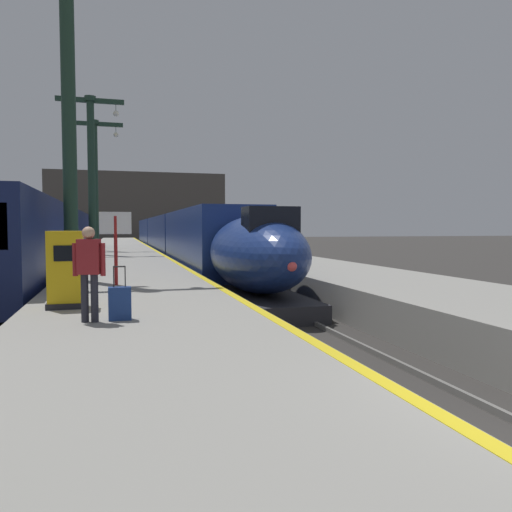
{
  "coord_description": "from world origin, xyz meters",
  "views": [
    {
      "loc": [
        -4.54,
        -3.87,
        2.73
      ],
      "look_at": [
        -0.18,
        11.71,
        1.8
      ],
      "focal_mm": 35.27,
      "sensor_mm": 36.0,
      "label": 1
    }
  ],
  "objects_px": {
    "station_column_mid": "(68,87)",
    "station_column_far": "(91,160)",
    "highspeed_train_main": "(174,237)",
    "departure_info_board": "(116,233)",
    "ticket_machine_yellow": "(66,272)",
    "regional_train_adjacent": "(51,238)",
    "passenger_near_edge": "(89,266)",
    "station_column_distant": "(95,173)",
    "rolling_suitcase": "(120,303)"
  },
  "relations": [
    {
      "from": "station_column_distant",
      "to": "highspeed_train_main",
      "type": "bearing_deg",
      "value": 22.82
    },
    {
      "from": "regional_train_adjacent",
      "to": "departure_info_board",
      "type": "relative_size",
      "value": 17.26
    },
    {
      "from": "highspeed_train_main",
      "to": "passenger_near_edge",
      "type": "xyz_separation_m",
      "value": [
        -5.0,
        -31.2,
        0.09
      ]
    },
    {
      "from": "station_column_far",
      "to": "regional_train_adjacent",
      "type": "bearing_deg",
      "value": -144.16
    },
    {
      "from": "regional_train_adjacent",
      "to": "station_column_mid",
      "type": "xyz_separation_m",
      "value": [
        2.2,
        -13.95,
        4.98
      ]
    },
    {
      "from": "passenger_near_edge",
      "to": "ticket_machine_yellow",
      "type": "relative_size",
      "value": 1.06
    },
    {
      "from": "highspeed_train_main",
      "to": "station_column_distant",
      "type": "xyz_separation_m",
      "value": [
        -5.9,
        -2.48,
        4.68
      ]
    },
    {
      "from": "station_column_mid",
      "to": "passenger_near_edge",
      "type": "relative_size",
      "value": 6.04
    },
    {
      "from": "station_column_far",
      "to": "departure_info_board",
      "type": "distance_m",
      "value": 18.04
    },
    {
      "from": "highspeed_train_main",
      "to": "rolling_suitcase",
      "type": "distance_m",
      "value": 31.47
    },
    {
      "from": "rolling_suitcase",
      "to": "ticket_machine_yellow",
      "type": "xyz_separation_m",
      "value": [
        -1.06,
        1.75,
        0.44
      ]
    },
    {
      "from": "regional_train_adjacent",
      "to": "departure_info_board",
      "type": "height_order",
      "value": "regional_train_adjacent"
    },
    {
      "from": "regional_train_adjacent",
      "to": "rolling_suitcase",
      "type": "bearing_deg",
      "value": -80.51
    },
    {
      "from": "highspeed_train_main",
      "to": "station_column_far",
      "type": "xyz_separation_m",
      "value": [
        -5.9,
        -7.92,
        4.86
      ]
    },
    {
      "from": "passenger_near_edge",
      "to": "departure_info_board",
      "type": "xyz_separation_m",
      "value": [
        0.46,
        5.8,
        0.52
      ]
    },
    {
      "from": "station_column_far",
      "to": "station_column_distant",
      "type": "distance_m",
      "value": 5.44
    },
    {
      "from": "passenger_near_edge",
      "to": "highspeed_train_main",
      "type": "bearing_deg",
      "value": 80.9
    },
    {
      "from": "regional_train_adjacent",
      "to": "passenger_near_edge",
      "type": "xyz_separation_m",
      "value": [
        3.1,
        -21.69,
        -0.09
      ]
    },
    {
      "from": "highspeed_train_main",
      "to": "rolling_suitcase",
      "type": "bearing_deg",
      "value": -98.2
    },
    {
      "from": "station_column_far",
      "to": "station_column_distant",
      "type": "relative_size",
      "value": 1.04
    },
    {
      "from": "station_column_distant",
      "to": "rolling_suitcase",
      "type": "height_order",
      "value": "station_column_distant"
    },
    {
      "from": "station_column_far",
      "to": "departure_info_board",
      "type": "relative_size",
      "value": 4.54
    },
    {
      "from": "station_column_mid",
      "to": "ticket_machine_yellow",
      "type": "bearing_deg",
      "value": -86.62
    },
    {
      "from": "ticket_machine_yellow",
      "to": "highspeed_train_main",
      "type": "bearing_deg",
      "value": 79.31
    },
    {
      "from": "station_column_far",
      "to": "ticket_machine_yellow",
      "type": "xyz_separation_m",
      "value": [
        0.35,
        -21.47,
        -5.02
      ]
    },
    {
      "from": "station_column_distant",
      "to": "departure_info_board",
      "type": "bearing_deg",
      "value": -86.61
    },
    {
      "from": "station_column_far",
      "to": "departure_info_board",
      "type": "height_order",
      "value": "station_column_far"
    },
    {
      "from": "regional_train_adjacent",
      "to": "station_column_mid",
      "type": "bearing_deg",
      "value": -81.04
    },
    {
      "from": "passenger_near_edge",
      "to": "ticket_machine_yellow",
      "type": "bearing_deg",
      "value": 106.91
    },
    {
      "from": "highspeed_train_main",
      "to": "station_column_mid",
      "type": "height_order",
      "value": "station_column_mid"
    },
    {
      "from": "regional_train_adjacent",
      "to": "ticket_machine_yellow",
      "type": "xyz_separation_m",
      "value": [
        2.55,
        -19.88,
        -0.34
      ]
    },
    {
      "from": "station_column_far",
      "to": "rolling_suitcase",
      "type": "relative_size",
      "value": 9.8
    },
    {
      "from": "regional_train_adjacent",
      "to": "station_column_distant",
      "type": "xyz_separation_m",
      "value": [
        2.2,
        7.03,
        4.5
      ]
    },
    {
      "from": "station_column_far",
      "to": "rolling_suitcase",
      "type": "bearing_deg",
      "value": -86.52
    },
    {
      "from": "departure_info_board",
      "to": "regional_train_adjacent",
      "type": "bearing_deg",
      "value": 102.62
    },
    {
      "from": "station_column_far",
      "to": "passenger_near_edge",
      "type": "bearing_deg",
      "value": -87.78
    },
    {
      "from": "station_column_mid",
      "to": "station_column_far",
      "type": "bearing_deg",
      "value": 90.0
    },
    {
      "from": "regional_train_adjacent",
      "to": "departure_info_board",
      "type": "distance_m",
      "value": 16.29
    },
    {
      "from": "highspeed_train_main",
      "to": "departure_info_board",
      "type": "height_order",
      "value": "highspeed_train_main"
    },
    {
      "from": "station_column_mid",
      "to": "passenger_near_edge",
      "type": "height_order",
      "value": "station_column_mid"
    },
    {
      "from": "station_column_far",
      "to": "highspeed_train_main",
      "type": "bearing_deg",
      "value": 53.32
    },
    {
      "from": "highspeed_train_main",
      "to": "ticket_machine_yellow",
      "type": "relative_size",
      "value": 35.72
    },
    {
      "from": "highspeed_train_main",
      "to": "station_column_mid",
      "type": "bearing_deg",
      "value": -104.12
    },
    {
      "from": "highspeed_train_main",
      "to": "departure_info_board",
      "type": "bearing_deg",
      "value": -100.14
    },
    {
      "from": "regional_train_adjacent",
      "to": "ticket_machine_yellow",
      "type": "bearing_deg",
      "value": -82.69
    },
    {
      "from": "passenger_near_edge",
      "to": "ticket_machine_yellow",
      "type": "distance_m",
      "value": 1.91
    },
    {
      "from": "rolling_suitcase",
      "to": "departure_info_board",
      "type": "xyz_separation_m",
      "value": [
        -0.06,
        5.74,
        1.2
      ]
    },
    {
      "from": "regional_train_adjacent",
      "to": "rolling_suitcase",
      "type": "xyz_separation_m",
      "value": [
        3.61,
        -21.63,
        -0.77
      ]
    },
    {
      "from": "rolling_suitcase",
      "to": "highspeed_train_main",
      "type": "bearing_deg",
      "value": 81.8
    },
    {
      "from": "highspeed_train_main",
      "to": "station_column_distant",
      "type": "distance_m",
      "value": 7.93
    }
  ]
}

